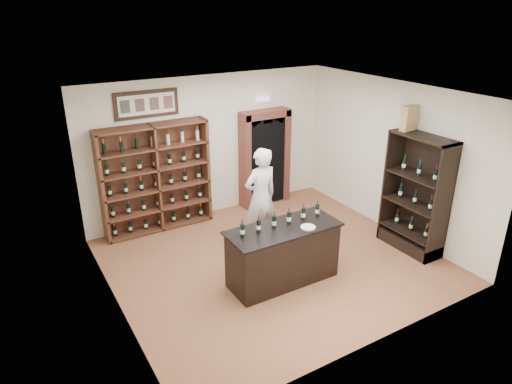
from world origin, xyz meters
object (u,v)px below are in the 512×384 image
Objects in this scene: wine_shelf at (156,178)px; shopkeeper at (261,197)px; tasting_counter at (283,255)px; counter_bottle_0 at (242,230)px; wine_crate at (409,118)px; side_cabinet at (414,211)px.

wine_shelf is 2.19m from shopkeeper.
tasting_counter is (1.10, -2.93, -0.61)m from wine_shelf.
wine_shelf reaches higher than counter_bottle_0.
counter_bottle_0 is at bearing 174.51° from wine_crate.
shopkeeper is 4.26× the size of wine_crate.
wine_crate reaches higher than shopkeeper.
shopkeeper is 3.02m from wine_crate.
shopkeeper reaches higher than counter_bottle_0.
wine_shelf reaches higher than shopkeeper.
wine_shelf is 5.02m from side_cabinet.
shopkeeper is at bearing -47.58° from wine_shelf.
counter_bottle_0 is at bearing 173.94° from side_cabinet.
counter_bottle_0 is 3.68m from wine_crate.
side_cabinet is 2.86m from shopkeeper.
wine_shelf is 2.89m from counter_bottle_0.
side_cabinet reaches higher than tasting_counter.
wine_shelf is 7.33× the size of counter_bottle_0.
wine_crate is at bearing 0.57° from counter_bottle_0.
side_cabinet is at bearing -40.21° from wine_shelf.
shopkeeper is at bearing 145.42° from side_cabinet.
counter_bottle_0 is 3.48m from side_cabinet.
wine_crate reaches higher than wine_shelf.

